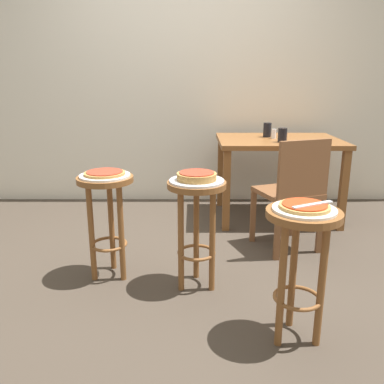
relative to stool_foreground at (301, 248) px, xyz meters
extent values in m
plane|color=#42382D|center=(-0.57, 0.78, -0.49)|extent=(6.00, 6.00, 0.00)
cube|color=silver|center=(-0.57, 2.43, 1.01)|extent=(6.00, 0.10, 3.00)
cylinder|color=brown|center=(0.00, 0.00, 0.17)|extent=(0.35, 0.35, 0.03)
cylinder|color=brown|center=(0.00, 0.11, -0.17)|extent=(0.04, 0.04, 0.64)
cylinder|color=brown|center=(-0.09, -0.05, -0.17)|extent=(0.04, 0.04, 0.64)
cylinder|color=brown|center=(0.09, -0.05, -0.17)|extent=(0.04, 0.04, 0.64)
torus|color=brown|center=(0.00, 0.00, -0.26)|extent=(0.24, 0.24, 0.02)
cylinder|color=white|center=(0.00, 0.00, 0.19)|extent=(0.29, 0.29, 0.01)
cylinder|color=tan|center=(0.00, 0.00, 0.20)|extent=(0.23, 0.23, 0.01)
cylinder|color=red|center=(0.00, 0.00, 0.21)|extent=(0.20, 0.20, 0.01)
cylinder|color=brown|center=(-0.49, 0.53, 0.17)|extent=(0.35, 0.35, 0.03)
cylinder|color=brown|center=(-0.49, 0.63, -0.17)|extent=(0.04, 0.04, 0.64)
cylinder|color=brown|center=(-0.58, 0.47, -0.17)|extent=(0.04, 0.04, 0.64)
cylinder|color=brown|center=(-0.39, 0.47, -0.17)|extent=(0.04, 0.04, 0.64)
torus|color=brown|center=(-0.49, 0.53, -0.26)|extent=(0.24, 0.24, 0.02)
cylinder|color=silver|center=(-0.49, 0.53, 0.19)|extent=(0.32, 0.32, 0.01)
cylinder|color=#B78442|center=(-0.49, 0.53, 0.22)|extent=(0.23, 0.23, 0.04)
cylinder|color=#B23823|center=(-0.49, 0.53, 0.24)|extent=(0.20, 0.20, 0.01)
cylinder|color=brown|center=(-1.05, 0.66, 0.17)|extent=(0.35, 0.35, 0.03)
cylinder|color=brown|center=(-1.05, 0.76, -0.17)|extent=(0.04, 0.04, 0.64)
cylinder|color=brown|center=(-1.14, 0.60, -0.17)|extent=(0.04, 0.04, 0.64)
cylinder|color=brown|center=(-0.95, 0.60, -0.17)|extent=(0.04, 0.04, 0.64)
torus|color=brown|center=(-1.05, 0.66, -0.26)|extent=(0.24, 0.24, 0.02)
cylinder|color=silver|center=(-1.05, 0.66, 0.19)|extent=(0.31, 0.31, 0.01)
cylinder|color=#B78442|center=(-1.05, 0.66, 0.20)|extent=(0.25, 0.25, 0.01)
cylinder|color=#B23823|center=(-1.05, 0.66, 0.21)|extent=(0.22, 0.22, 0.01)
cube|color=brown|center=(0.26, 1.83, 0.23)|extent=(1.07, 0.79, 0.04)
cube|color=brown|center=(-0.23, 1.48, -0.14)|extent=(0.06, 0.06, 0.69)
cube|color=brown|center=(0.75, 1.48, -0.14)|extent=(0.06, 0.06, 0.69)
cube|color=brown|center=(-0.23, 2.17, -0.14)|extent=(0.06, 0.06, 0.69)
cube|color=brown|center=(0.75, 2.17, -0.14)|extent=(0.06, 0.06, 0.69)
cylinder|color=black|center=(0.25, 1.63, 0.30)|extent=(0.08, 0.08, 0.12)
cylinder|color=black|center=(0.17, 1.93, 0.31)|extent=(0.07, 0.07, 0.13)
cylinder|color=white|center=(0.22, 1.84, 0.29)|extent=(0.04, 0.04, 0.08)
cube|color=brown|center=(0.20, 1.13, -0.05)|extent=(0.51, 0.51, 0.04)
cube|color=brown|center=(0.26, 0.96, 0.16)|extent=(0.39, 0.16, 0.40)
cube|color=brown|center=(0.30, 1.36, -0.28)|extent=(0.04, 0.04, 0.42)
cube|color=brown|center=(-0.03, 1.24, -0.28)|extent=(0.04, 0.04, 0.42)
cube|color=brown|center=(0.43, 1.02, -0.28)|extent=(0.04, 0.04, 0.42)
cube|color=brown|center=(0.09, 0.90, -0.28)|extent=(0.04, 0.04, 0.42)
cube|color=silver|center=(0.03, -0.02, 0.22)|extent=(0.21, 0.12, 0.01)
camera|label=1|loc=(-0.51, -1.74, 0.77)|focal=37.58mm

